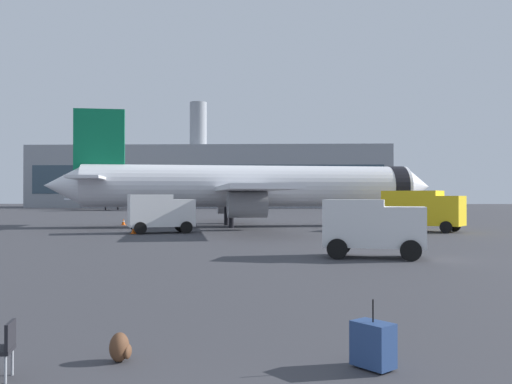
{
  "coord_description": "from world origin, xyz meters",
  "views": [
    {
      "loc": [
        0.37,
        -4.51,
        2.73
      ],
      "look_at": [
        -0.79,
        27.31,
        3.0
      ],
      "focal_mm": 38.26,
      "sensor_mm": 36.0,
      "label": 1
    }
  ],
  "objects_px": {
    "safety_cone_outer": "(123,222)",
    "rolling_suitcase": "(373,344)",
    "airplane_at_gate": "(248,187)",
    "traveller_backpack": "(120,348)",
    "cargo_van": "(373,225)",
    "safety_cone_far": "(140,224)",
    "fuel_truck": "(422,209)",
    "gate_chair": "(1,346)",
    "service_truck": "(160,212)",
    "safety_cone_near": "(134,229)",
    "airplane_taxiing": "(116,198)",
    "safety_cone_mid": "(382,222)"
  },
  "relations": [
    {
      "from": "safety_cone_outer",
      "to": "rolling_suitcase",
      "type": "bearing_deg",
      "value": -69.39
    },
    {
      "from": "airplane_at_gate",
      "to": "traveller_backpack",
      "type": "relative_size",
      "value": 74.27
    },
    {
      "from": "cargo_van",
      "to": "safety_cone_far",
      "type": "xyz_separation_m",
      "value": [
        -15.73,
        20.87,
        -1.04
      ]
    },
    {
      "from": "fuel_truck",
      "to": "gate_chair",
      "type": "height_order",
      "value": "fuel_truck"
    },
    {
      "from": "service_truck",
      "to": "traveller_backpack",
      "type": "bearing_deg",
      "value": -79.08
    },
    {
      "from": "airplane_at_gate",
      "to": "rolling_suitcase",
      "type": "relative_size",
      "value": 32.41
    },
    {
      "from": "service_truck",
      "to": "rolling_suitcase",
      "type": "height_order",
      "value": "service_truck"
    },
    {
      "from": "safety_cone_near",
      "to": "traveller_backpack",
      "type": "bearing_deg",
      "value": -75.63
    },
    {
      "from": "airplane_taxiing",
      "to": "safety_cone_mid",
      "type": "relative_size",
      "value": 35.1
    },
    {
      "from": "safety_cone_outer",
      "to": "airplane_at_gate",
      "type": "bearing_deg",
      "value": -7.62
    },
    {
      "from": "cargo_van",
      "to": "gate_chair",
      "type": "height_order",
      "value": "cargo_van"
    },
    {
      "from": "safety_cone_far",
      "to": "service_truck",
      "type": "bearing_deg",
      "value": -60.39
    },
    {
      "from": "safety_cone_far",
      "to": "gate_chair",
      "type": "height_order",
      "value": "gate_chair"
    },
    {
      "from": "safety_cone_mid",
      "to": "safety_cone_far",
      "type": "height_order",
      "value": "safety_cone_far"
    },
    {
      "from": "airplane_at_gate",
      "to": "traveller_backpack",
      "type": "xyz_separation_m",
      "value": [
        0.02,
        -41.06,
        -3.42
      ]
    },
    {
      "from": "fuel_truck",
      "to": "airplane_at_gate",
      "type": "bearing_deg",
      "value": 154.56
    },
    {
      "from": "rolling_suitcase",
      "to": "safety_cone_far",
      "type": "bearing_deg",
      "value": 109.43
    },
    {
      "from": "airplane_taxiing",
      "to": "cargo_van",
      "type": "height_order",
      "value": "airplane_taxiing"
    },
    {
      "from": "airplane_taxiing",
      "to": "safety_cone_mid",
      "type": "height_order",
      "value": "airplane_taxiing"
    },
    {
      "from": "safety_cone_near",
      "to": "safety_cone_mid",
      "type": "distance_m",
      "value": 23.85
    },
    {
      "from": "safety_cone_mid",
      "to": "rolling_suitcase",
      "type": "height_order",
      "value": "rolling_suitcase"
    },
    {
      "from": "fuel_truck",
      "to": "safety_cone_outer",
      "type": "distance_m",
      "value": 27.41
    },
    {
      "from": "safety_cone_near",
      "to": "gate_chair",
      "type": "bearing_deg",
      "value": -78.67
    },
    {
      "from": "safety_cone_outer",
      "to": "rolling_suitcase",
      "type": "xyz_separation_m",
      "value": [
        16.13,
        -42.9,
        0.08
      ]
    },
    {
      "from": "airplane_at_gate",
      "to": "rolling_suitcase",
      "type": "distance_m",
      "value": 41.63
    },
    {
      "from": "safety_cone_near",
      "to": "service_truck",
      "type": "bearing_deg",
      "value": 28.28
    },
    {
      "from": "safety_cone_outer",
      "to": "gate_chair",
      "type": "relative_size",
      "value": 0.74
    },
    {
      "from": "airplane_taxiing",
      "to": "fuel_truck",
      "type": "height_order",
      "value": "airplane_taxiing"
    },
    {
      "from": "safety_cone_far",
      "to": "safety_cone_near",
      "type": "bearing_deg",
      "value": -80.46
    },
    {
      "from": "airplane_at_gate",
      "to": "rolling_suitcase",
      "type": "bearing_deg",
      "value": -84.29
    },
    {
      "from": "airplane_at_gate",
      "to": "safety_cone_far",
      "type": "xyz_separation_m",
      "value": [
        -8.82,
        -4.59,
        -3.25
      ]
    },
    {
      "from": "traveller_backpack",
      "to": "safety_cone_far",
      "type": "bearing_deg",
      "value": 103.62
    },
    {
      "from": "safety_cone_far",
      "to": "rolling_suitcase",
      "type": "xyz_separation_m",
      "value": [
        12.95,
        -36.7,
        -0.02
      ]
    },
    {
      "from": "cargo_van",
      "to": "traveller_backpack",
      "type": "bearing_deg",
      "value": -113.83
    },
    {
      "from": "airplane_taxiing",
      "to": "cargo_van",
      "type": "bearing_deg",
      "value": -66.53
    },
    {
      "from": "fuel_truck",
      "to": "rolling_suitcase",
      "type": "distance_m",
      "value": 36.03
    },
    {
      "from": "rolling_suitcase",
      "to": "safety_cone_near",
      "type": "bearing_deg",
      "value": 111.16
    },
    {
      "from": "service_truck",
      "to": "safety_cone_far",
      "type": "bearing_deg",
      "value": 119.61
    },
    {
      "from": "safety_cone_mid",
      "to": "service_truck",
      "type": "bearing_deg",
      "value": -149.0
    },
    {
      "from": "safety_cone_outer",
      "to": "rolling_suitcase",
      "type": "height_order",
      "value": "rolling_suitcase"
    },
    {
      "from": "airplane_at_gate",
      "to": "safety_cone_far",
      "type": "distance_m",
      "value": 10.46
    },
    {
      "from": "fuel_truck",
      "to": "rolling_suitcase",
      "type": "relative_size",
      "value": 5.78
    },
    {
      "from": "airplane_at_gate",
      "to": "rolling_suitcase",
      "type": "xyz_separation_m",
      "value": [
        4.13,
        -41.29,
        -3.27
      ]
    },
    {
      "from": "safety_cone_outer",
      "to": "gate_chair",
      "type": "xyz_separation_m",
      "value": [
        10.5,
        -43.62,
        0.18
      ]
    },
    {
      "from": "fuel_truck",
      "to": "cargo_van",
      "type": "xyz_separation_m",
      "value": [
        -7.17,
        -18.77,
        -0.32
      ]
    },
    {
      "from": "traveller_backpack",
      "to": "fuel_truck",
      "type": "bearing_deg",
      "value": 67.75
    },
    {
      "from": "service_truck",
      "to": "fuel_truck",
      "type": "distance_m",
      "value": 20.35
    },
    {
      "from": "cargo_van",
      "to": "gate_chair",
      "type": "distance_m",
      "value": 18.59
    },
    {
      "from": "airplane_at_gate",
      "to": "service_truck",
      "type": "height_order",
      "value": "airplane_at_gate"
    },
    {
      "from": "fuel_truck",
      "to": "safety_cone_near",
      "type": "relative_size",
      "value": 9.02
    }
  ]
}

